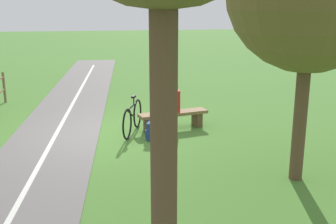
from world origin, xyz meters
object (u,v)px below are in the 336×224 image
(person_seated, at_px, (174,99))
(bicycle, at_px, (133,118))
(backpack, at_px, (151,131))
(bench, at_px, (173,117))

(person_seated, relative_size, bicycle, 0.47)
(person_seated, xyz_separation_m, backpack, (0.70, 0.81, -0.58))
(bicycle, bearing_deg, person_seated, 119.12)
(backpack, bearing_deg, bench, -130.30)
(bench, height_order, person_seated, person_seated)
(bench, xyz_separation_m, bicycle, (1.07, 0.18, 0.08))
(bench, distance_m, bicycle, 1.09)
(bench, distance_m, backpack, 1.07)
(person_seated, distance_m, bicycle, 1.17)
(person_seated, distance_m, backpack, 1.22)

